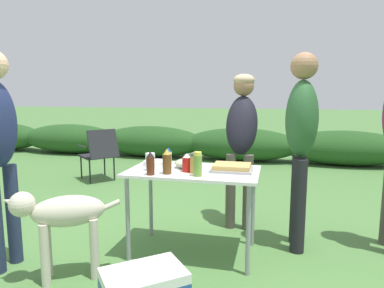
{
  "coord_description": "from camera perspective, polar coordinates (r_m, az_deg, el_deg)",
  "views": [
    {
      "loc": [
        0.65,
        -2.76,
        1.38
      ],
      "look_at": [
        -0.13,
        0.48,
        0.89
      ],
      "focal_mm": 32.0,
      "sensor_mm": 36.0,
      "label": 1
    }
  ],
  "objects": [
    {
      "name": "shrub_hedge",
      "position": [
        7.19,
        8.23,
        -0.07
      ],
      "size": [
        14.4,
        0.9,
        0.68
      ],
      "color": "#234C1E",
      "rests_on": "ground"
    },
    {
      "name": "mixing_bowl",
      "position": [
        2.98,
        -0.91,
        -3.22
      ],
      "size": [
        0.21,
        0.21,
        0.08
      ],
      "primitive_type": "ellipsoid",
      "color": "#ADBC99",
      "rests_on": "folding_table"
    },
    {
      "name": "bbq_sauce_bottle",
      "position": [
        2.74,
        -6.95,
        -3.28
      ],
      "size": [
        0.06,
        0.06,
        0.19
      ],
      "color": "#562314",
      "rests_on": "folding_table"
    },
    {
      "name": "spice_jar",
      "position": [
        2.78,
        0.36,
        -3.23
      ],
      "size": [
        0.07,
        0.07,
        0.16
      ],
      "color": "#B2893D",
      "rests_on": "folding_table"
    },
    {
      "name": "relish_jar",
      "position": [
        2.67,
        0.95,
        -3.41
      ],
      "size": [
        0.07,
        0.07,
        0.19
      ],
      "color": "olive",
      "rests_on": "folding_table"
    },
    {
      "name": "ground_plane",
      "position": [
        3.15,
        0.23,
        -17.6
      ],
      "size": [
        60.0,
        60.0,
        0.0
      ],
      "primitive_type": "plane",
      "color": "#4C7A3D"
    },
    {
      "name": "camp_chair_green_behind_table",
      "position": [
        5.63,
        -15.17,
        -1.25
      ],
      "size": [
        0.75,
        0.73,
        0.83
      ],
      "rotation": [
        0.0,
        0.0,
        0.87
      ],
      "color": "#232328",
      "rests_on": "ground"
    },
    {
      "name": "mayo_bottle",
      "position": [
        2.95,
        -3.98,
        -2.42
      ],
      "size": [
        0.06,
        0.06,
        0.19
      ],
      "color": "silver",
      "rests_on": "folding_table"
    },
    {
      "name": "food_tray",
      "position": [
        2.89,
        6.67,
        -3.93
      ],
      "size": [
        0.34,
        0.28,
        0.06
      ],
      "color": "#9E9EA3",
      "rests_on": "folding_table"
    },
    {
      "name": "dog",
      "position": [
        2.74,
        -20.86,
        -11.26
      ],
      "size": [
        0.74,
        0.5,
        0.69
      ],
      "rotation": [
        0.0,
        0.0,
        2.11
      ],
      "color": "beige",
      "rests_on": "ground"
    },
    {
      "name": "paper_cup_stack",
      "position": [
        2.9,
        -6.96,
        -2.95
      ],
      "size": [
        0.08,
        0.08,
        0.15
      ],
      "primitive_type": "cylinder",
      "color": "white",
      "rests_on": "folding_table"
    },
    {
      "name": "standing_person_in_gray_fleece",
      "position": [
        3.55,
        8.28,
        2.33
      ],
      "size": [
        0.33,
        0.46,
        1.58
      ],
      "rotation": [
        0.0,
        0.0,
        -0.01
      ],
      "color": "#4C473D",
      "rests_on": "ground"
    },
    {
      "name": "beer_bottle",
      "position": [
        2.76,
        -4.19,
        -3.0
      ],
      "size": [
        0.07,
        0.07,
        0.2
      ],
      "color": "brown",
      "rests_on": "folding_table"
    },
    {
      "name": "folding_table",
      "position": [
        2.92,
        0.24,
        -5.82
      ],
      "size": [
        1.1,
        0.64,
        0.74
      ],
      "color": "silver",
      "rests_on": "ground"
    },
    {
      "name": "plate_stack",
      "position": [
        3.11,
        -6.18,
        -3.17
      ],
      "size": [
        0.21,
        0.21,
        0.04
      ],
      "primitive_type": "cylinder",
      "color": "white",
      "rests_on": "folding_table"
    },
    {
      "name": "ketchup_bottle",
      "position": [
        2.83,
        -0.86,
        -3.18
      ],
      "size": [
        0.08,
        0.08,
        0.15
      ],
      "color": "red",
      "rests_on": "folding_table"
    },
    {
      "name": "standing_person_in_red_jacket",
      "position": [
        3.12,
        17.73,
        1.73
      ],
      "size": [
        0.28,
        0.39,
        1.73
      ],
      "rotation": [
        0.0,
        0.0,
        -1.58
      ],
      "color": "black",
      "rests_on": "ground"
    }
  ]
}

